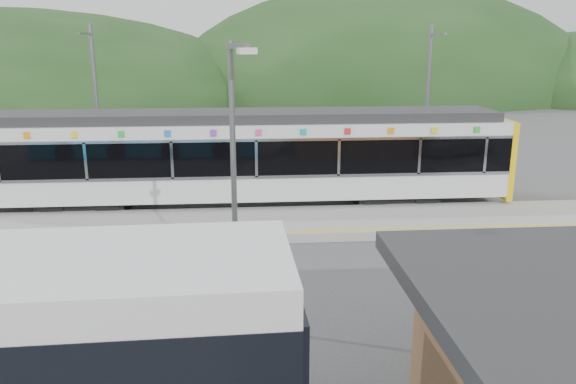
{
  "coord_description": "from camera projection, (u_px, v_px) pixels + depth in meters",
  "views": [
    {
      "loc": [
        -0.93,
        -15.31,
        6.29
      ],
      "look_at": [
        0.35,
        1.0,
        1.91
      ],
      "focal_mm": 35.0,
      "sensor_mm": 36.0,
      "label": 1
    }
  ],
  "objects": [
    {
      "name": "ground",
      "position": [
        279.0,
        264.0,
        16.44
      ],
      "size": [
        120.0,
        120.0,
        0.0
      ],
      "primitive_type": "plane",
      "color": "#4C4C4F",
      "rests_on": "ground"
    },
    {
      "name": "hills",
      "position": [
        428.0,
        208.0,
        22.0
      ],
      "size": [
        146.0,
        149.0,
        26.0
      ],
      "color": "#1E3D19",
      "rests_on": "ground"
    },
    {
      "name": "platform",
      "position": [
        273.0,
        224.0,
        19.58
      ],
      "size": [
        26.0,
        3.2,
        0.3
      ],
      "primitive_type": "cube",
      "color": "#9E9E99",
      "rests_on": "ground"
    },
    {
      "name": "yellow_line",
      "position": [
        275.0,
        232.0,
        18.29
      ],
      "size": [
        26.0,
        0.1,
        0.01
      ],
      "primitive_type": "cube",
      "color": "yellow",
      "rests_on": "platform"
    },
    {
      "name": "train",
      "position": [
        243.0,
        155.0,
        21.61
      ],
      "size": [
        20.44,
        3.01,
        3.74
      ],
      "color": "black",
      "rests_on": "ground"
    },
    {
      "name": "catenary_mast_west",
      "position": [
        97.0,
        108.0,
        23.21
      ],
      "size": [
        0.18,
        1.8,
        7.0
      ],
      "color": "slate",
      "rests_on": "ground"
    },
    {
      "name": "catenary_mast_east",
      "position": [
        427.0,
        105.0,
        24.27
      ],
      "size": [
        0.18,
        1.8,
        7.0
      ],
      "color": "slate",
      "rests_on": "ground"
    },
    {
      "name": "lamp_post",
      "position": [
        233.0,
        167.0,
        11.69
      ],
      "size": [
        0.47,
        1.15,
        6.32
      ],
      "rotation": [
        0.0,
        0.0,
        0.35
      ],
      "color": "slate",
      "rests_on": "ground"
    }
  ]
}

